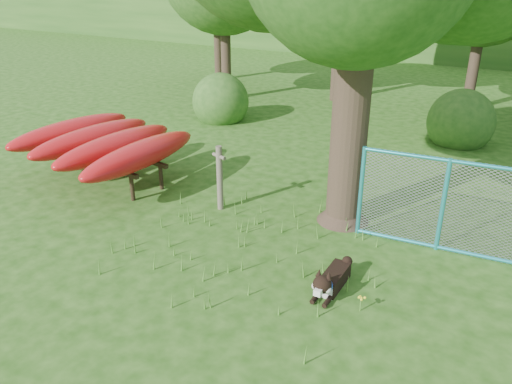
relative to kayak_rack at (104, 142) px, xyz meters
The scene contains 8 objects.
ground 4.85m from the kayak_rack, 25.17° to the right, with size 80.00×80.00×0.00m, color #1C480E.
wooden_post 3.15m from the kayak_rack, ahead, with size 0.36×0.17×1.32m.
kayak_rack is the anchor object (origin of this frame).
husky_dog 6.38m from the kayak_rack, 13.17° to the right, with size 0.31×1.18×0.52m.
fence_section 7.25m from the kayak_rack, ahead, with size 2.81×0.37×2.74m.
wildflower_clump 6.97m from the kayak_rack, 13.80° to the right, with size 0.11×0.11×0.25m.
shrub_left 5.58m from the kayak_rack, 97.15° to the left, with size 1.80×1.80×1.80m, color #29571C.
shrub_mid 9.45m from the kayak_rack, 47.84° to the left, with size 1.80×1.80×1.80m, color #29571C.
Camera 1 is at (4.18, -5.26, 4.33)m, focal length 35.00 mm.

